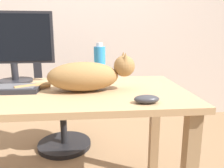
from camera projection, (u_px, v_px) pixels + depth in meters
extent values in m
cube|color=beige|center=(70.00, 9.00, 2.52)|extent=(6.00, 0.04, 2.60)
cube|color=tan|center=(48.00, 93.00, 1.16)|extent=(1.44, 0.68, 0.03)
cube|color=#977752|center=(154.00, 131.00, 1.57)|extent=(0.06, 0.06, 0.71)
cylinder|color=black|center=(65.00, 144.00, 2.07)|extent=(0.48, 0.48, 0.04)
cylinder|color=black|center=(64.00, 125.00, 2.03)|extent=(0.06, 0.06, 0.43)
cylinder|color=black|center=(62.00, 99.00, 1.97)|extent=(0.44, 0.44, 0.06)
cube|color=black|center=(38.00, 75.00, 1.86)|extent=(0.14, 0.36, 0.40)
cylinder|color=#232328|center=(16.00, 81.00, 1.35)|extent=(0.20, 0.20, 0.01)
cylinder|color=#232328|center=(15.00, 72.00, 1.34)|extent=(0.04, 0.04, 0.10)
cube|color=#232328|center=(11.00, 38.00, 1.30)|extent=(0.48, 0.04, 0.30)
cube|color=black|center=(11.00, 38.00, 1.28)|extent=(0.45, 0.02, 0.27)
ellipsoid|color=olive|center=(83.00, 77.00, 1.13)|extent=(0.37, 0.19, 0.15)
sphere|color=olive|center=(124.00, 66.00, 1.15)|extent=(0.11, 0.11, 0.11)
cone|color=olive|center=(123.00, 56.00, 1.17)|extent=(0.04, 0.04, 0.04)
cone|color=olive|center=(126.00, 57.00, 1.11)|extent=(0.04, 0.04, 0.04)
cylinder|color=olive|center=(33.00, 87.00, 1.15)|extent=(0.17, 0.12, 0.03)
ellipsoid|color=#333338|center=(147.00, 99.00, 0.95)|extent=(0.11, 0.06, 0.04)
cylinder|color=#2D8CD1|center=(100.00, 63.00, 1.40)|extent=(0.07, 0.07, 0.21)
cylinder|color=silver|center=(99.00, 45.00, 1.38)|extent=(0.04, 0.04, 0.02)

